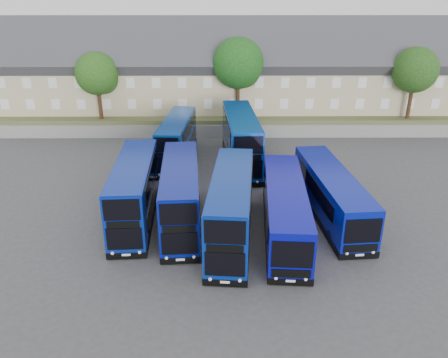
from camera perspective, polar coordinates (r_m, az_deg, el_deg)
ground at (r=29.48m, az=-0.45°, el=-8.89°), size 120.00×120.00×0.00m
retaining_wall at (r=51.20m, az=-0.43°, el=6.26°), size 70.00×0.40×1.50m
earth_bank at (r=60.78m, az=-0.42°, el=9.23°), size 80.00×20.00×2.00m
terrace_row at (r=56.04m, az=5.89°, el=13.76°), size 66.00×10.40×11.20m
dd_front_left at (r=32.61m, az=-11.57°, el=-1.73°), size 3.18×11.27×4.43m
dd_front_mid at (r=31.60m, az=-5.68°, el=-2.20°), size 3.31×11.27×4.42m
dd_front_right at (r=29.51m, az=0.95°, el=-3.89°), size 3.56×11.58×4.53m
dd_rear_left at (r=43.83m, az=-6.14°, el=5.01°), size 3.24×10.82×4.24m
dd_rear_right at (r=42.79m, az=2.21°, el=5.12°), size 3.53×12.41×4.88m
coach_east_a at (r=30.72m, az=7.94°, el=-4.06°), size 3.57×12.88×3.48m
coach_east_b at (r=33.72m, az=13.78°, el=-2.02°), size 3.64×12.67×3.42m
tree_west at (r=52.69m, az=-16.10°, el=12.91°), size 4.80×4.80×7.65m
tree_mid at (r=51.19m, az=2.03°, el=14.65°), size 5.76×5.76×9.18m
tree_east at (r=55.35m, az=23.76°, el=12.70°), size 5.12×5.12×8.16m
tree_far at (r=64.10m, az=26.43°, el=13.77°), size 5.44×5.44×8.67m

